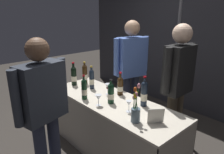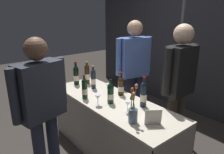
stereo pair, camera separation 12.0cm
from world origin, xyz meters
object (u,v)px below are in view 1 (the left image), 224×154
at_px(wine_glass_mid, 108,87).
at_px(taster_foreground_right, 43,104).
at_px(flower_vase, 136,110).
at_px(booth_signpost, 177,44).
at_px(wine_glass_near_vendor, 129,104).
at_px(featured_wine_bottle, 144,93).
at_px(vendor_presenter, 131,65).
at_px(display_bottle_0, 111,93).
at_px(tasting_table, 112,117).
at_px(wine_glass_near_taster, 98,98).

xyz_separation_m(wine_glass_mid, taster_foreground_right, (0.14, -0.93, 0.10)).
height_order(flower_vase, booth_signpost, booth_signpost).
bearing_deg(wine_glass_near_vendor, featured_wine_bottle, 87.69).
bearing_deg(vendor_presenter, booth_signpost, 135.53).
xyz_separation_m(display_bottle_0, booth_signpost, (0.14, 1.12, 0.47)).
xyz_separation_m(featured_wine_bottle, booth_signpost, (-0.17, 0.89, 0.45)).
bearing_deg(wine_glass_mid, taster_foreground_right, -81.55).
distance_m(display_bottle_0, taster_foreground_right, 0.79).
bearing_deg(taster_foreground_right, wine_glass_near_vendor, -40.03).
relative_size(wine_glass_near_vendor, vendor_presenter, 0.08).
xyz_separation_m(vendor_presenter, taster_foreground_right, (0.31, -1.55, -0.06)).
relative_size(tasting_table, wine_glass_mid, 12.88).
relative_size(tasting_table, vendor_presenter, 1.13).
relative_size(wine_glass_near_vendor, wine_glass_near_taster, 0.98).
relative_size(featured_wine_bottle, vendor_presenter, 0.22).
relative_size(wine_glass_near_taster, vendor_presenter, 0.08).
distance_m(wine_glass_near_vendor, flower_vase, 0.22).
distance_m(featured_wine_bottle, flower_vase, 0.39).
bearing_deg(featured_wine_bottle, wine_glass_near_vendor, -92.31).
distance_m(wine_glass_near_vendor, wine_glass_near_taster, 0.37).
xyz_separation_m(tasting_table, flower_vase, (0.53, -0.17, 0.35)).
distance_m(display_bottle_0, booth_signpost, 1.22).
relative_size(display_bottle_0, wine_glass_mid, 2.03).
height_order(tasting_table, wine_glass_mid, wine_glass_mid).
bearing_deg(display_bottle_0, flower_vase, -12.66).
height_order(wine_glass_mid, flower_vase, flower_vase).
xyz_separation_m(tasting_table, taster_foreground_right, (-0.04, -0.84, 0.43)).
distance_m(wine_glass_near_vendor, booth_signpost, 1.24).
distance_m(wine_glass_near_taster, vendor_presenter, 1.00).
bearing_deg(wine_glass_near_vendor, booth_signpost, 98.19).
relative_size(tasting_table, featured_wine_bottle, 5.23).
xyz_separation_m(featured_wine_bottle, flower_vase, (0.18, -0.34, -0.03)).
height_order(wine_glass_near_taster, taster_foreground_right, taster_foreground_right).
relative_size(tasting_table, booth_signpost, 0.87).
relative_size(wine_glass_near_vendor, flower_vase, 0.33).
distance_m(wine_glass_near_vendor, vendor_presenter, 1.05).
relative_size(wine_glass_near_taster, taster_foreground_right, 0.08).
relative_size(wine_glass_mid, vendor_presenter, 0.09).
distance_m(tasting_table, wine_glass_mid, 0.39).
height_order(flower_vase, vendor_presenter, vendor_presenter).
bearing_deg(booth_signpost, tasting_table, -99.83).
height_order(featured_wine_bottle, wine_glass_near_taster, featured_wine_bottle).
height_order(display_bottle_0, wine_glass_near_taster, display_bottle_0).
relative_size(wine_glass_near_vendor, booth_signpost, 0.06).
bearing_deg(flower_vase, wine_glass_near_taster, -175.67).
xyz_separation_m(wine_glass_near_vendor, wine_glass_near_taster, (-0.34, -0.15, 0.00)).
bearing_deg(wine_glass_near_taster, taster_foreground_right, -93.90).
bearing_deg(display_bottle_0, wine_glass_mid, 146.56).
height_order(wine_glass_near_vendor, wine_glass_near_taster, wine_glass_near_taster).
xyz_separation_m(wine_glass_near_vendor, booth_signpost, (-0.16, 1.12, 0.51)).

